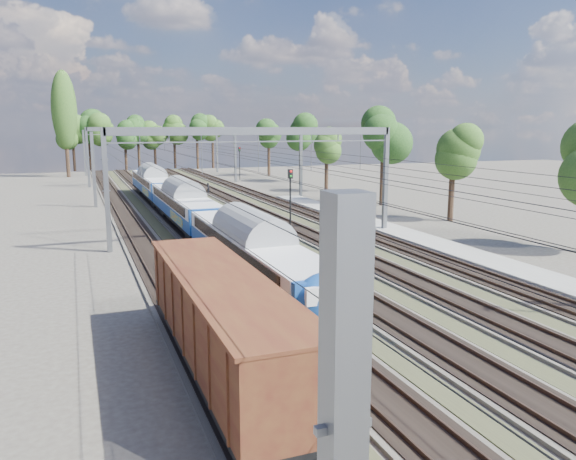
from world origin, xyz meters
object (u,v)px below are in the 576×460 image
object	(u,v)px
emu_train	(184,200)
freight_boxcar	(222,319)
signal_far	(240,159)
signal_near	(290,197)
worker	(208,189)

from	to	relation	value
emu_train	freight_boxcar	xyz separation A→B (m)	(-4.50, -31.28, -0.31)
freight_boxcar	signal_far	xyz separation A→B (m)	(22.12, 74.53, 1.32)
signal_near	emu_train	bearing A→B (deg)	121.07
worker	freight_boxcar	bearing A→B (deg)	177.53
emu_train	freight_boxcar	world-z (taller)	emu_train
freight_boxcar	signal_far	size ratio (longest dim) A/B	2.53
freight_boxcar	worker	xyz separation A→B (m)	(12.29, 55.71, -1.45)
emu_train	freight_boxcar	distance (m)	31.60
worker	signal_far	world-z (taller)	signal_far
freight_boxcar	signal_near	world-z (taller)	signal_near
worker	emu_train	bearing A→B (deg)	172.29
freight_boxcar	worker	bearing A→B (deg)	77.56
freight_boxcar	signal_far	world-z (taller)	signal_far
emu_train	signal_far	bearing A→B (deg)	67.84
emu_train	signal_far	xyz separation A→B (m)	(17.62, 43.25, 1.01)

